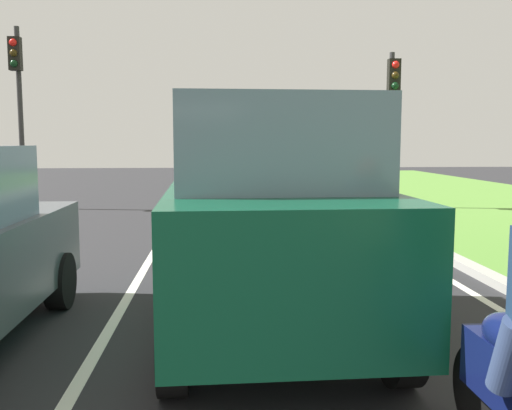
# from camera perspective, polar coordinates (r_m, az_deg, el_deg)

# --- Properties ---
(ground_plane) EXTENTS (60.00, 60.00, 0.00)m
(ground_plane) POSITION_cam_1_polar(r_m,az_deg,el_deg) (11.44, -5.92, -3.13)
(ground_plane) COLOR #262628
(lane_line_center) EXTENTS (0.12, 32.00, 0.01)m
(lane_line_center) POSITION_cam_1_polar(r_m,az_deg,el_deg) (11.49, -9.41, -3.13)
(lane_line_center) COLOR silver
(lane_line_center) RESTS_ON ground
(lane_line_right_edge) EXTENTS (0.12, 32.00, 0.01)m
(lane_line_right_edge) POSITION_cam_1_polar(r_m,az_deg,el_deg) (11.87, 11.75, -2.87)
(lane_line_right_edge) COLOR silver
(lane_line_right_edge) RESTS_ON ground
(curb_right) EXTENTS (0.24, 48.00, 0.12)m
(curb_right) POSITION_cam_1_polar(r_m,az_deg,el_deg) (12.01, 14.05, -2.55)
(curb_right) COLOR #9E9B93
(curb_right) RESTS_ON ground
(car_suv_ahead) EXTENTS (2.07, 4.55, 2.28)m
(car_suv_ahead) POSITION_cam_1_polar(r_m,az_deg,el_deg) (5.67, 1.10, -0.96)
(car_suv_ahead) COLOR #0C472D
(car_suv_ahead) RESTS_ON ground
(traffic_light_near_right) EXTENTS (0.32, 0.50, 4.33)m
(traffic_light_near_right) POSITION_cam_1_polar(r_m,az_deg,el_deg) (16.07, 13.68, 10.05)
(traffic_light_near_right) COLOR #2D2D2D
(traffic_light_near_right) RESTS_ON ground
(traffic_light_overhead_left) EXTENTS (0.32, 0.50, 5.06)m
(traffic_light_overhead_left) POSITION_cam_1_polar(r_m,az_deg,el_deg) (17.15, -23.05, 10.91)
(traffic_light_overhead_left) COLOR #2D2D2D
(traffic_light_overhead_left) RESTS_ON ground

